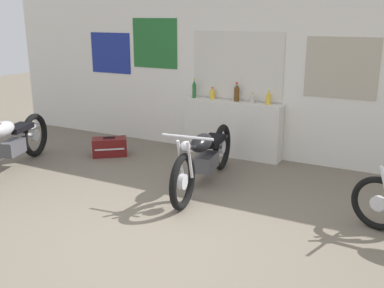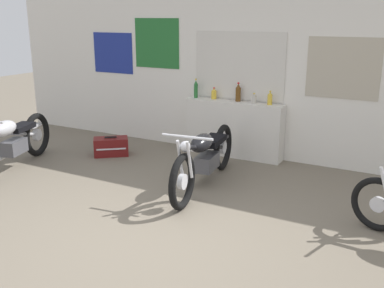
{
  "view_description": "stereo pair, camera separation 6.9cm",
  "coord_description": "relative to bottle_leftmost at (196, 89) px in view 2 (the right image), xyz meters",
  "views": [
    {
      "loc": [
        2.34,
        -3.37,
        2.21
      ],
      "look_at": [
        -0.12,
        1.28,
        0.7
      ],
      "focal_mm": 42.0,
      "sensor_mm": 36.0,
      "label": 1
    },
    {
      "loc": [
        2.4,
        -3.34,
        2.21
      ],
      "look_at": [
        -0.12,
        1.28,
        0.7
      ],
      "focal_mm": 42.0,
      "sensor_mm": 36.0,
      "label": 2
    }
  ],
  "objects": [
    {
      "name": "ground_plane",
      "position": [
        1.08,
        -3.15,
        -1.04
      ],
      "size": [
        24.0,
        24.0,
        0.0
      ],
      "primitive_type": "plane",
      "color": "#706656"
    },
    {
      "name": "wall_back",
      "position": [
        1.06,
        0.17,
        0.37
      ],
      "size": [
        10.0,
        0.07,
        2.8
      ],
      "color": "silver",
      "rests_on": "ground_plane"
    },
    {
      "name": "sill_counter",
      "position": [
        0.7,
        -0.01,
        -0.59
      ],
      "size": [
        1.62,
        0.28,
        0.9
      ],
      "color": "silver",
      "rests_on": "ground_plane"
    },
    {
      "name": "bottle_leftmost",
      "position": [
        0.0,
        0.0,
        0.0
      ],
      "size": [
        0.06,
        0.06,
        0.32
      ],
      "color": "#23662D",
      "rests_on": "sill_counter"
    },
    {
      "name": "bottle_left_center",
      "position": [
        0.31,
        0.04,
        -0.06
      ],
      "size": [
        0.09,
        0.09,
        0.19
      ],
      "color": "gold",
      "rests_on": "sill_counter"
    },
    {
      "name": "bottle_center",
      "position": [
        0.74,
        0.04,
        -0.01
      ],
      "size": [
        0.08,
        0.08,
        0.3
      ],
      "color": "#5B3814",
      "rests_on": "sill_counter"
    },
    {
      "name": "bottle_right_center",
      "position": [
        1.03,
        -0.01,
        -0.07
      ],
      "size": [
        0.08,
        0.08,
        0.16
      ],
      "color": "#B7B2A8",
      "rests_on": "sill_counter"
    },
    {
      "name": "bottle_rightmost",
      "position": [
        1.28,
        0.01,
        -0.05
      ],
      "size": [
        0.07,
        0.07,
        0.22
      ],
      "color": "gold",
      "rests_on": "sill_counter"
    },
    {
      "name": "motorcycle_black",
      "position": [
        0.92,
        -1.46,
        -0.62
      ],
      "size": [
        0.64,
        2.21,
        0.86
      ],
      "color": "black",
      "rests_on": "ground_plane"
    },
    {
      "name": "motorcycle_silver",
      "position": [
        -1.89,
        -2.22,
        -0.61
      ],
      "size": [
        0.85,
        2.08,
        0.88
      ],
      "color": "black",
      "rests_on": "ground_plane"
    },
    {
      "name": "hard_case_darkred",
      "position": [
        -1.06,
        -0.95,
        -0.89
      ],
      "size": [
        0.61,
        0.57,
        0.32
      ],
      "color": "maroon",
      "rests_on": "ground_plane"
    }
  ]
}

